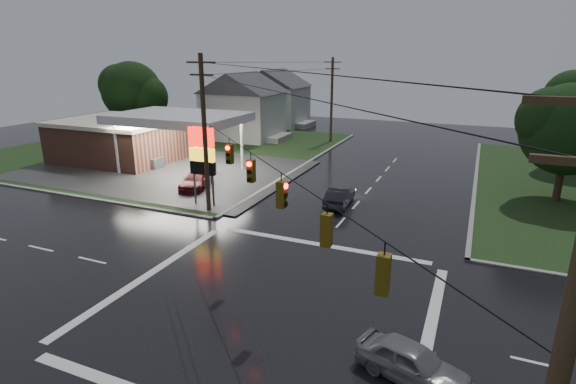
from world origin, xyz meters
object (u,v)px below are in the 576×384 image
at_px(gas_station, 129,137).
at_px(house_far, 275,97).
at_px(car_crossing, 412,362).
at_px(car_pump, 196,180).
at_px(utility_pole_n, 332,99).
at_px(house_near, 243,105).
at_px(utility_pole_nw, 205,133).
at_px(car_north, 340,196).
at_px(tree_nw_behind, 133,92).
at_px(tree_ne_near, 571,130).
at_px(pylon_sign, 202,153).

distance_m(gas_station, house_far, 28.61).
relative_size(car_crossing, car_pump, 0.84).
distance_m(gas_station, car_crossing, 39.42).
relative_size(utility_pole_n, house_far, 0.95).
relative_size(house_near, house_far, 1.00).
bearing_deg(house_near, utility_pole_n, 9.91).
bearing_deg(utility_pole_nw, house_far, 107.92).
height_order(utility_pole_n, car_north, utility_pole_n).
height_order(gas_station, house_far, house_far).
bearing_deg(car_pump, car_north, -14.13).
xyz_separation_m(house_near, tree_nw_behind, (-12.89, -6.01, 1.77)).
bearing_deg(utility_pole_nw, house_near, 113.37).
height_order(gas_station, utility_pole_nw, utility_pole_nw).
bearing_deg(house_far, utility_pole_n, -38.77).
bearing_deg(tree_ne_near, pylon_sign, -154.99).
distance_m(tree_ne_near, car_pump, 29.28).
bearing_deg(car_crossing, utility_pole_n, 39.42).
distance_m(pylon_sign, car_crossing, 21.94).
distance_m(utility_pole_n, car_pump, 24.81).
bearing_deg(tree_nw_behind, car_crossing, -38.88).
relative_size(gas_station, house_far, 2.37).
bearing_deg(pylon_sign, tree_nw_behind, 140.13).
bearing_deg(pylon_sign, utility_pole_nw, -45.00).
bearing_deg(car_pump, pylon_sign, -64.79).
xyz_separation_m(car_north, car_crossing, (7.84, -17.19, -0.04)).
bearing_deg(tree_ne_near, car_crossing, -106.75).
bearing_deg(gas_station, house_near, 73.83).
bearing_deg(tree_nw_behind, gas_station, -51.58).
bearing_deg(car_north, utility_pole_nw, 27.32).
xyz_separation_m(house_far, tree_ne_near, (36.09, -26.01, 1.16)).
xyz_separation_m(gas_station, house_far, (3.73, 28.30, 1.86)).
bearing_deg(utility_pole_nw, car_pump, 132.37).
xyz_separation_m(gas_station, tree_nw_behind, (-8.17, 10.29, 3.63)).
distance_m(car_crossing, car_pump, 26.30).
bearing_deg(house_far, car_pump, -76.21).
bearing_deg(car_north, tree_ne_near, -157.32).
height_order(tree_ne_near, car_north, tree_ne_near).
bearing_deg(pylon_sign, house_far, 106.98).
distance_m(utility_pole_nw, house_near, 28.90).
bearing_deg(utility_pole_nw, tree_ne_near, 27.86).
relative_size(pylon_sign, house_far, 0.54).
bearing_deg(utility_pole_n, car_pump, -99.71).
height_order(pylon_sign, utility_pole_nw, utility_pole_nw).
distance_m(utility_pole_n, tree_ne_near, 28.55).
bearing_deg(house_near, utility_pole_nw, -66.63).
height_order(gas_station, car_crossing, gas_station).
bearing_deg(house_far, house_near, -85.24).
height_order(house_far, tree_nw_behind, tree_nw_behind).
height_order(utility_pole_n, house_far, utility_pole_n).
height_order(tree_nw_behind, car_pump, tree_nw_behind).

